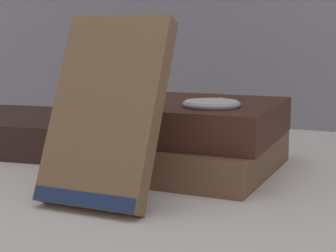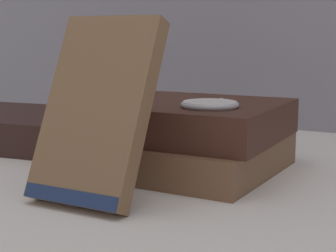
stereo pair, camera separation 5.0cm
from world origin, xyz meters
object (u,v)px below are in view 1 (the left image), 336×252
book_flat_top (179,119)px  reading_glasses (164,138)px  book_leaning_front (105,117)px  book_flat_bottom (171,152)px  pocket_watch (211,104)px  book_side_left (9,130)px

book_flat_top → reading_glasses: size_ratio=2.15×
book_flat_top → book_leaning_front: bearing=-94.5°
book_flat_bottom → book_flat_top: 0.04m
book_flat_top → book_leaning_front: size_ratio=1.27×
book_flat_bottom → pocket_watch: pocket_watch is taller
book_side_left → book_leaning_front: book_leaning_front is taller
pocket_watch → book_flat_bottom: bearing=156.2°
pocket_watch → book_side_left: bearing=170.4°
book_leaning_front → book_flat_bottom: bearing=90.1°
book_flat_bottom → book_leaning_front: (0.00, -0.14, 0.06)m
book_side_left → book_leaning_front: bearing=-42.4°
book_side_left → pocket_watch: bearing=-17.7°
reading_glasses → book_side_left: bearing=-131.7°
book_flat_top → pocket_watch: 0.06m
book_leaning_front → reading_glasses: book_leaning_front is taller
book_flat_bottom → pocket_watch: size_ratio=3.41×
book_flat_top → reading_glasses: book_flat_top is taller
book_flat_top → book_side_left: size_ratio=0.72×
book_leaning_front → pocket_watch: bearing=64.5°
book_flat_bottom → book_side_left: size_ratio=0.74×
book_side_left → reading_glasses: bearing=28.5°
book_flat_top → book_leaning_front: 0.14m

